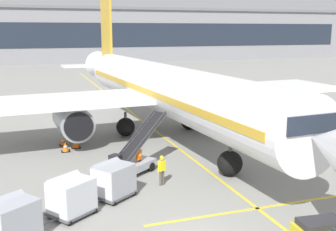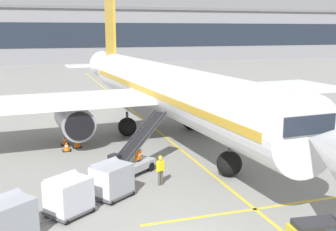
% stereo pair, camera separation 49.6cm
% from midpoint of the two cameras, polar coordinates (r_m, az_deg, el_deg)
% --- Properties ---
extents(parked_airplane, '(33.61, 43.67, 14.78)m').
position_cam_midpoint_polar(parked_airplane, '(34.09, -1.20, 3.65)').
color(parked_airplane, white).
rests_on(parked_airplane, ground).
extents(belt_loader, '(4.78, 4.09, 3.48)m').
position_cam_midpoint_polar(belt_loader, '(25.57, -5.55, -5.95)').
color(belt_loader, '#A3A8B2').
rests_on(belt_loader, ground).
extents(baggage_cart_lead, '(2.68, 2.47, 1.91)m').
position_cam_midpoint_polar(baggage_cart_lead, '(22.09, -8.22, -8.70)').
color(baggage_cart_lead, '#515156').
rests_on(baggage_cart_lead, ground).
extents(baggage_cart_second, '(2.68, 2.47, 1.91)m').
position_cam_midpoint_polar(baggage_cart_second, '(20.44, -13.94, -10.66)').
color(baggage_cart_second, '#515156').
rests_on(baggage_cart_second, ground).
extents(baggage_cart_third, '(2.68, 2.47, 1.91)m').
position_cam_midpoint_polar(baggage_cart_third, '(18.81, -21.50, -13.17)').
color(baggage_cart_third, '#515156').
rests_on(baggage_cart_third, ground).
extents(ground_crew_by_loader, '(0.44, 0.44, 1.74)m').
position_cam_midpoint_polar(ground_crew_by_loader, '(25.62, -4.59, -5.74)').
color(ground_crew_by_loader, black).
rests_on(ground_crew_by_loader, ground).
extents(ground_crew_by_carts, '(0.53, 0.37, 1.74)m').
position_cam_midpoint_polar(ground_crew_by_carts, '(23.55, -1.47, -7.28)').
color(ground_crew_by_carts, '#514C42').
rests_on(ground_crew_by_carts, ground).
extents(safety_cone_engine_keepout, '(0.61, 0.61, 0.70)m').
position_cam_midpoint_polar(safety_cone_engine_keepout, '(31.04, -14.39, -4.23)').
color(safety_cone_engine_keepout, black).
rests_on(safety_cone_engine_keepout, ground).
extents(safety_cone_wingtip, '(0.58, 0.58, 0.67)m').
position_cam_midpoint_polar(safety_cone_wingtip, '(32.78, -14.66, -3.43)').
color(safety_cone_wingtip, black).
rests_on(safety_cone_wingtip, ground).
extents(safety_cone_nose_mark, '(0.69, 0.69, 0.77)m').
position_cam_midpoint_polar(safety_cone_nose_mark, '(31.81, -13.03, -3.71)').
color(safety_cone_nose_mark, black).
rests_on(safety_cone_nose_mark, ground).
extents(apron_guidance_line_lead_in, '(0.20, 110.00, 0.01)m').
position_cam_midpoint_polar(apron_guidance_line_lead_in, '(34.11, -0.96, -3.01)').
color(apron_guidance_line_lead_in, yellow).
rests_on(apron_guidance_line_lead_in, ground).
extents(apron_guidance_line_stop_bar, '(12.00, 0.20, 0.01)m').
position_cam_midpoint_polar(apron_guidance_line_stop_bar, '(21.46, 11.94, -12.34)').
color(apron_guidance_line_stop_bar, yellow).
rests_on(apron_guidance_line_stop_bar, ground).
extents(terminal_building, '(149.50, 20.39, 14.79)m').
position_cam_midpoint_polar(terminal_building, '(122.11, -9.53, 10.89)').
color(terminal_building, gray).
rests_on(terminal_building, ground).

